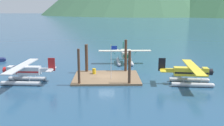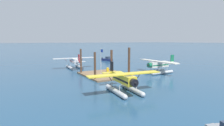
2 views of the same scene
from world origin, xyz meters
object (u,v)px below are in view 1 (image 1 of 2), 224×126
at_px(flagpole, 112,57).
at_px(seaplane_cream_bow_right, 125,56).
at_px(seaplane_yellow_stbd_aft, 191,74).
at_px(fuel_drum, 94,71).
at_px(seaplane_silver_port_aft, 24,73).

distance_m(flagpole, seaplane_cream_bow_right, 12.97).
relative_size(flagpole, seaplane_yellow_stbd_aft, 0.50).
bearing_deg(seaplane_yellow_stbd_aft, flagpole, 168.77).
bearing_deg(fuel_drum, seaplane_cream_bow_right, 59.08).
height_order(seaplane_cream_bow_right, seaplane_silver_port_aft, same).
distance_m(seaplane_cream_bow_right, seaplane_yellow_stbd_aft, 17.07).
relative_size(fuel_drum, seaplane_silver_port_aft, 0.08).
bearing_deg(seaplane_cream_bow_right, fuel_drum, -120.92).
distance_m(seaplane_cream_bow_right, seaplane_silver_port_aft, 20.85).
xyz_separation_m(flagpole, fuel_drum, (-2.89, 3.02, -2.87)).
distance_m(flagpole, seaplane_yellow_stbd_aft, 11.77).
bearing_deg(fuel_drum, seaplane_yellow_stbd_aft, -20.31).
height_order(flagpole, fuel_drum, flagpole).
height_order(flagpole, seaplane_silver_port_aft, flagpole).
relative_size(seaplane_cream_bow_right, seaplane_yellow_stbd_aft, 0.99).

